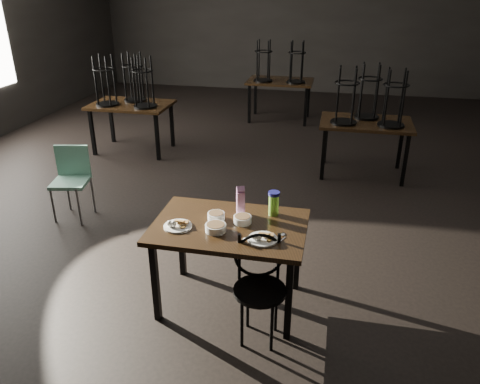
% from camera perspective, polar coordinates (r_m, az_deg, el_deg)
% --- Properties ---
extents(main_table, '(1.20, 0.80, 0.75)m').
position_cam_1_polar(main_table, '(3.70, -1.30, -5.07)').
color(main_table, black).
rests_on(main_table, ground).
extents(plate_left, '(0.22, 0.22, 0.07)m').
position_cam_1_polar(plate_left, '(3.65, -7.64, -3.98)').
color(plate_left, white).
rests_on(plate_left, main_table).
extents(plate_right, '(0.22, 0.22, 0.07)m').
position_cam_1_polar(plate_right, '(3.45, 2.76, -5.59)').
color(plate_right, white).
rests_on(plate_right, main_table).
extents(bowl_near, '(0.14, 0.14, 0.05)m').
position_cam_1_polar(bowl_near, '(3.73, -2.93, -2.91)').
color(bowl_near, white).
rests_on(bowl_near, main_table).
extents(bowl_far, '(0.14, 0.14, 0.06)m').
position_cam_1_polar(bowl_far, '(3.67, 0.30, -3.34)').
color(bowl_far, white).
rests_on(bowl_far, main_table).
extents(bowl_big, '(0.16, 0.16, 0.06)m').
position_cam_1_polar(bowl_big, '(3.56, -2.99, -4.34)').
color(bowl_big, white).
rests_on(bowl_big, main_table).
extents(juice_carton, '(0.08, 0.08, 0.25)m').
position_cam_1_polar(juice_carton, '(3.76, 0.07, -1.18)').
color(juice_carton, '#961B76').
rests_on(juice_carton, main_table).
extents(water_bottle, '(0.12, 0.12, 0.20)m').
position_cam_1_polar(water_bottle, '(3.77, 4.13, -1.36)').
color(water_bottle, '#88CF3D').
rests_on(water_bottle, main_table).
extents(spoon, '(0.05, 0.17, 0.01)m').
position_cam_1_polar(spoon, '(3.53, 5.25, -5.24)').
color(spoon, silver).
rests_on(spoon, main_table).
extents(bentwood_chair, '(0.42, 0.41, 0.82)m').
position_cam_1_polar(bentwood_chair, '(3.50, 2.38, -10.65)').
color(bentwood_chair, black).
rests_on(bentwood_chair, ground).
extents(school_chair, '(0.44, 0.44, 0.81)m').
position_cam_1_polar(school_chair, '(5.55, -19.85, 1.90)').
color(school_chair, '#7ABEA3').
rests_on(school_chair, ground).
extents(bg_table_left, '(1.20, 0.80, 1.48)m').
position_cam_1_polar(bg_table_left, '(7.39, -13.25, 10.63)').
color(bg_table_left, black).
rests_on(bg_table_left, ground).
extents(bg_table_right, '(1.20, 0.80, 1.48)m').
position_cam_1_polar(bg_table_right, '(6.50, 15.17, 8.51)').
color(bg_table_right, black).
rests_on(bg_table_right, ground).
extents(bg_table_far, '(1.20, 0.80, 1.48)m').
position_cam_1_polar(bg_table_far, '(8.91, 4.90, 13.38)').
color(bg_table_far, black).
rests_on(bg_table_far, ground).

